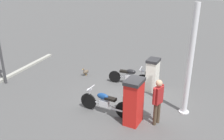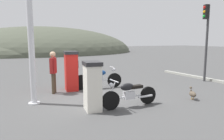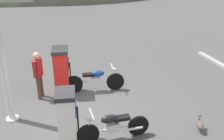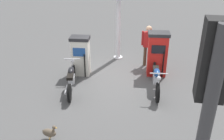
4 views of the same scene
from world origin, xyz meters
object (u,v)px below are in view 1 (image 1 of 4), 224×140
motorcycle_near_pump (129,76)px  attendant_person (158,99)px  motorcycle_far_pump (105,103)px  canopy_support_pole (190,64)px  fuel_pump_far (134,101)px  wandering_duck (86,72)px  fuel_pump_near (152,75)px

motorcycle_near_pump → attendant_person: size_ratio=1.18×
motorcycle_far_pump → canopy_support_pole: canopy_support_pole is taller
fuel_pump_far → wandering_duck: fuel_pump_far is taller
motorcycle_far_pump → wandering_duck: bearing=-50.8°
fuel_pump_far → motorcycle_far_pump: bearing=-9.3°
fuel_pump_far → attendant_person: 0.84m
motorcycle_near_pump → motorcycle_far_pump: 2.91m
motorcycle_near_pump → wandering_duck: (2.53, -0.18, -0.22)m
attendant_person → wandering_duck: attendant_person is taller
canopy_support_pole → fuel_pump_near: bearing=-41.5°
motorcycle_near_pump → attendant_person: bearing=124.9°
fuel_pump_near → canopy_support_pole: 2.51m
fuel_pump_far → motorcycle_near_pump: 3.35m
motorcycle_near_pump → canopy_support_pole: bearing=149.7°
fuel_pump_far → motorcycle_near_pump: (1.19, -3.10, -0.42)m
motorcycle_far_pump → fuel_pump_near: bearing=-113.9°
motorcycle_near_pump → wandering_duck: size_ratio=4.36×
fuel_pump_near → motorcycle_far_pump: bearing=66.1°
attendant_person → wandering_duck: 5.49m
fuel_pump_near → motorcycle_far_pump: 2.98m
fuel_pump_far → canopy_support_pole: size_ratio=0.41×
motorcycle_far_pump → attendant_person: (-1.99, -0.06, 0.53)m
fuel_pump_far → attendant_person: attendant_person is taller
fuel_pump_far → motorcycle_far_pump: size_ratio=0.77×
fuel_pump_near → canopy_support_pole: canopy_support_pole is taller
fuel_pump_near → motorcycle_far_pump: size_ratio=0.69×
motorcycle_near_pump → canopy_support_pole: 3.64m
wandering_duck → canopy_support_pole: 5.95m
fuel_pump_near → attendant_person: bearing=106.7°
wandering_duck → attendant_person: bearing=146.1°
motorcycle_near_pump → wandering_duck: motorcycle_near_pump is taller
fuel_pump_near → attendant_person: size_ratio=0.89×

